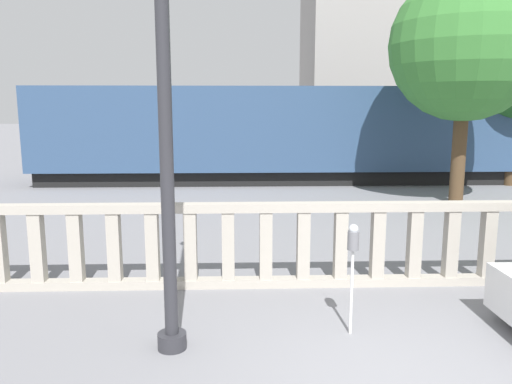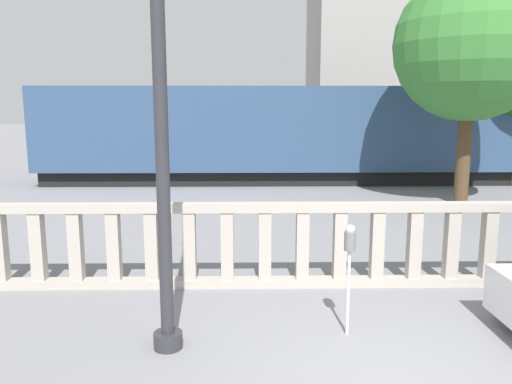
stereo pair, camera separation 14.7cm
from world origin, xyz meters
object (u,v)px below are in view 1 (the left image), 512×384
at_px(parking_meter, 353,249).
at_px(train_near, 287,133).
at_px(lamppost, 165,106).
at_px(tree_left, 466,46).

distance_m(parking_meter, train_near, 13.24).
bearing_deg(lamppost, train_near, 78.81).
relative_size(parking_meter, tree_left, 0.21).
height_order(parking_meter, tree_left, tree_left).
xyz_separation_m(train_near, tree_left, (4.75, -4.56, 2.73)).
xyz_separation_m(lamppost, train_near, (2.68, 13.54, -1.02)).
distance_m(train_near, tree_left, 7.13).
bearing_deg(train_near, parking_meter, -91.77).
distance_m(parking_meter, tree_left, 10.67).
xyz_separation_m(lamppost, tree_left, (7.43, 8.98, 1.71)).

